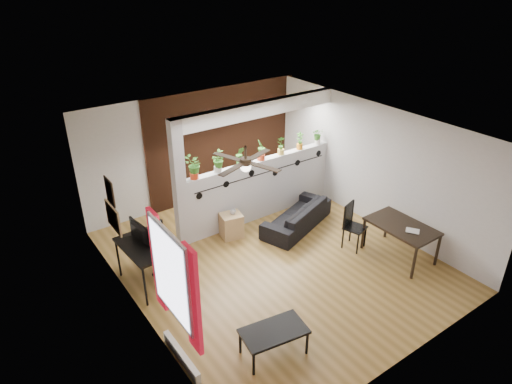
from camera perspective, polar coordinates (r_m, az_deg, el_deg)
name	(u,v)px	position (r m, az deg, el deg)	size (l,w,h in m)	color
room_shell	(274,200)	(8.09, 2.27, -0.98)	(6.30, 7.10, 2.90)	brown
partition_wall	(261,188)	(9.87, 0.62, 0.45)	(3.60, 0.18, 1.35)	#BCBCC1
ceiling_header	(261,109)	(9.21, 0.67, 10.36)	(3.60, 0.18, 0.30)	white
pier_column	(179,185)	(8.73, -9.58, 0.84)	(0.22, 0.20, 2.60)	#BCBCC1
brick_panel	(224,142)	(10.74, -3.99, 6.31)	(3.90, 0.05, 2.60)	#AC5731
vine_decal	(264,173)	(9.63, 0.96, 2.39)	(3.31, 0.01, 0.30)	black
window_assembly	(172,276)	(6.00, -10.46, -10.33)	(0.09, 1.30, 1.55)	white
baseboard_heater	(181,356)	(6.95, -9.30, -19.62)	(0.08, 1.00, 0.18)	silver
corkboard	(113,218)	(7.80, -17.41, -3.09)	(0.03, 0.60, 0.45)	#977249
framed_art	(110,192)	(7.52, -17.82, 0.04)	(0.03, 0.34, 0.44)	#8C7259
ceiling_fan	(246,163)	(7.01, -1.30, 3.60)	(1.19, 1.19, 0.43)	black
potted_plant_0	(194,167)	(8.73, -7.80, 3.13)	(0.28, 0.24, 0.46)	red
potted_plant_1	(218,161)	(8.97, -4.83, 3.85)	(0.19, 0.23, 0.43)	silver
potted_plant_2	(240,156)	(9.23, -2.02, 4.54)	(0.26, 0.25, 0.41)	green
potted_plant_3	(261,149)	(9.49, 0.64, 5.38)	(0.29, 0.27, 0.45)	#CB4020
potted_plant_4	(281,145)	(9.80, 3.15, 5.92)	(0.26, 0.25, 0.41)	#E9C552
potted_plant_5	(300,140)	(10.12, 5.51, 6.48)	(0.25, 0.24, 0.39)	orange
potted_plant_6	(318,136)	(10.45, 7.73, 7.00)	(0.24, 0.23, 0.38)	white
sofa	(297,216)	(9.70, 5.11, -3.01)	(1.74, 0.68, 0.51)	black
cube_shelf	(231,225)	(9.35, -3.10, -4.20)	(0.42, 0.37, 0.51)	tan
cup	(233,212)	(9.21, -2.89, -2.49)	(0.12, 0.12, 0.10)	gray
computer_desk	(142,250)	(8.01, -14.04, -7.04)	(0.65, 1.14, 0.80)	black
monitor	(138,237)	(8.04, -14.59, -5.50)	(0.06, 0.35, 0.20)	black
office_chair	(162,253)	(8.36, -11.69, -7.52)	(0.53, 0.54, 0.98)	black
dining_table	(402,229)	(8.96, 17.74, -4.37)	(0.78, 1.27, 0.69)	black
book	(412,233)	(8.71, 18.94, -4.91)	(0.18, 0.24, 0.02)	gray
folding_chair	(352,222)	(9.07, 11.86, -3.65)	(0.48, 0.48, 0.94)	black
coffee_table	(274,333)	(6.77, 2.25, -17.17)	(1.00, 0.66, 0.44)	black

